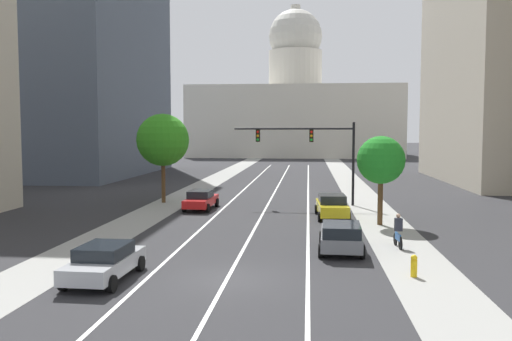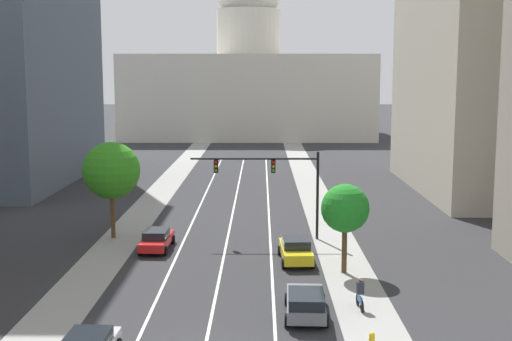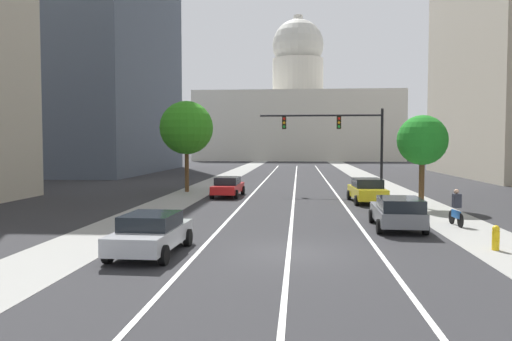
{
  "view_description": "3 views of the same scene",
  "coord_description": "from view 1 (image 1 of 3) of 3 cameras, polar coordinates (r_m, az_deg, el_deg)",
  "views": [
    {
      "loc": [
        3.14,
        -20.65,
        5.84
      ],
      "look_at": [
        -1.82,
        30.51,
        2.02
      ],
      "focal_mm": 37.87,
      "sensor_mm": 36.0,
      "label": 1
    },
    {
      "loc": [
        2.5,
        -27.56,
        12.16
      ],
      "look_at": [
        2.01,
        34.42,
        3.27
      ],
      "focal_mm": 47.81,
      "sensor_mm": 36.0,
      "label": 2
    },
    {
      "loc": [
        0.34,
        -17.6,
        3.82
      ],
      "look_at": [
        -2.82,
        19.64,
        1.83
      ],
      "focal_mm": 35.54,
      "sensor_mm": 36.0,
      "label": 3
    }
  ],
  "objects": [
    {
      "name": "ground_plane",
      "position": [
        61.02,
        2.57,
        -1.24
      ],
      "size": [
        400.0,
        400.0,
        0.0
      ],
      "primitive_type": "plane",
      "color": "#2B2B2D"
    },
    {
      "name": "sidewalk_left",
      "position": [
        57.04,
        -5.64,
        -1.64
      ],
      "size": [
        3.12,
        130.0,
        0.01
      ],
      "primitive_type": "cube",
      "color": "gray",
      "rests_on": "ground"
    },
    {
      "name": "sidewalk_right",
      "position": [
        56.16,
        10.36,
        -1.78
      ],
      "size": [
        3.12,
        130.0,
        0.01
      ],
      "primitive_type": "cube",
      "color": "gray",
      "rests_on": "ground"
    },
    {
      "name": "lane_stripe_left",
      "position": [
        46.45,
        -2.31,
        -2.96
      ],
      "size": [
        0.16,
        90.0,
        0.01
      ],
      "primitive_type": "cube",
      "color": "white",
      "rests_on": "ground"
    },
    {
      "name": "lane_stripe_center",
      "position": [
        46.13,
        1.59,
        -3.01
      ],
      "size": [
        0.16,
        90.0,
        0.01
      ],
      "primitive_type": "cube",
      "color": "white",
      "rests_on": "ground"
    },
    {
      "name": "lane_stripe_right",
      "position": [
        46.02,
        5.53,
        -3.04
      ],
      "size": [
        0.16,
        90.0,
        0.01
      ],
      "primitive_type": "cube",
      "color": "white",
      "rests_on": "ground"
    },
    {
      "name": "office_tower_far_left",
      "position": [
        77.83,
        -19.6,
        15.28
      ],
      "size": [
        21.18,
        30.89,
        42.03
      ],
      "color": "#4C5666",
      "rests_on": "ground"
    },
    {
      "name": "capitol_building",
      "position": [
        126.9,
        4.14,
        6.07
      ],
      "size": [
        46.1,
        29.9,
        34.63
      ],
      "color": "beige",
      "rests_on": "ground"
    },
    {
      "name": "car_gray",
      "position": [
        26.43,
        8.96,
        -6.83
      ],
      "size": [
        2.25,
        4.69,
        1.48
      ],
      "rotation": [
        0.0,
        0.0,
        1.53
      ],
      "color": "slate",
      "rests_on": "ground"
    },
    {
      "name": "car_silver",
      "position": [
        22.12,
        -15.73,
        -9.22
      ],
      "size": [
        2.18,
        4.49,
        1.41
      ],
      "rotation": [
        0.0,
        0.0,
        1.54
      ],
      "color": "#B2B5BA",
      "rests_on": "ground"
    },
    {
      "name": "car_red",
      "position": [
        40.17,
        -5.84,
        -3.06
      ],
      "size": [
        2.06,
        4.72,
        1.43
      ],
      "rotation": [
        0.0,
        0.0,
        1.53
      ],
      "color": "red",
      "rests_on": "ground"
    },
    {
      "name": "car_yellow",
      "position": [
        36.51,
        8.02,
        -3.71
      ],
      "size": [
        2.25,
        4.84,
        1.57
      ],
      "rotation": [
        0.0,
        0.0,
        1.62
      ],
      "color": "yellow",
      "rests_on": "ground"
    },
    {
      "name": "traffic_signal_mast",
      "position": [
        42.24,
        6.13,
        2.71
      ],
      "size": [
        9.39,
        0.39,
        6.48
      ],
      "color": "black",
      "rests_on": "ground"
    },
    {
      "name": "fire_hydrant",
      "position": [
        22.69,
        16.34,
        -9.63
      ],
      "size": [
        0.26,
        0.35,
        0.91
      ],
      "color": "yellow",
      "rests_on": "ground"
    },
    {
      "name": "cyclist",
      "position": [
        27.88,
        14.79,
        -6.2
      ],
      "size": [
        0.38,
        1.7,
        1.72
      ],
      "rotation": [
        0.0,
        0.0,
        1.65
      ],
      "color": "black",
      "rests_on": "ground"
    },
    {
      "name": "street_tree_mid_left",
      "position": [
        44.02,
        -9.81,
        3.18
      ],
      "size": [
        4.21,
        4.21,
        7.18
      ],
      "color": "#51381E",
      "rests_on": "ground"
    },
    {
      "name": "street_tree_far_right",
      "position": [
        34.0,
        13.06,
        1.05
      ],
      "size": [
        2.95,
        2.95,
        5.51
      ],
      "color": "#51381E",
      "rests_on": "ground"
    }
  ]
}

